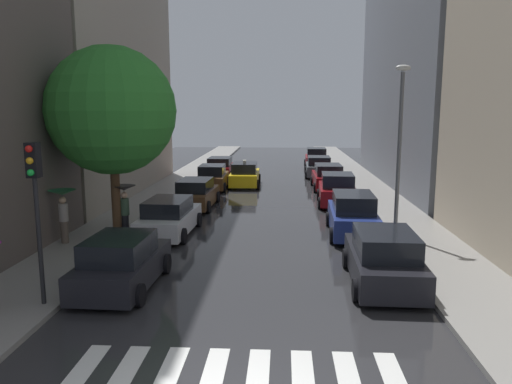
{
  "coord_description": "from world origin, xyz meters",
  "views": [
    {
      "loc": [
        0.92,
        -7.72,
        5.3
      ],
      "look_at": [
        -0.4,
        15.9,
        1.28
      ],
      "focal_mm": 34.61,
      "sensor_mm": 36.0,
      "label": 1
    }
  ],
  "objects": [
    {
      "name": "sidewalk_right",
      "position": [
        6.5,
        24.0,
        0.07
      ],
      "size": [
        3.0,
        72.0,
        0.15
      ],
      "primitive_type": "cube",
      "color": "gray",
      "rests_on": "ground"
    },
    {
      "name": "sidewalk_left",
      "position": [
        -6.5,
        24.0,
        0.07
      ],
      "size": [
        3.0,
        72.0,
        0.15
      ],
      "primitive_type": "cube",
      "color": "gray",
      "rests_on": "ground"
    },
    {
      "name": "taxi_midroad",
      "position": [
        -1.73,
        25.9,
        0.76
      ],
      "size": [
        2.11,
        4.4,
        1.81
      ],
      "rotation": [
        0.0,
        0.0,
        1.58
      ],
      "color": "yellow",
      "rests_on": "ground"
    },
    {
      "name": "parked_car_right_nearest",
      "position": [
        3.98,
        6.84,
        0.79
      ],
      "size": [
        2.24,
        4.54,
        1.69
      ],
      "rotation": [
        0.0,
        0.0,
        1.54
      ],
      "color": "black",
      "rests_on": "ground"
    },
    {
      "name": "traffic_light_left_corner",
      "position": [
        -5.45,
        4.44,
        3.29
      ],
      "size": [
        0.3,
        0.42,
        4.3
      ],
      "color": "black",
      "rests_on": "sidewalk_left"
    },
    {
      "name": "pedestrian_near_tree",
      "position": [
        -5.51,
        11.61,
        1.62
      ],
      "size": [
        0.95,
        0.95,
        2.07
      ],
      "rotation": [
        0.0,
        0.0,
        5.11
      ],
      "color": "black",
      "rests_on": "sidewalk_left"
    },
    {
      "name": "crosswalk_stripes",
      "position": [
        0.0,
        1.38,
        0.01
      ],
      "size": [
        6.75,
        2.2,
        0.01
      ],
      "color": "silver",
      "rests_on": "ground"
    },
    {
      "name": "parked_car_right_third",
      "position": [
        3.92,
        19.45,
        0.82
      ],
      "size": [
        2.28,
        4.16,
        1.76
      ],
      "rotation": [
        0.0,
        0.0,
        1.53
      ],
      "color": "maroon",
      "rests_on": "ground"
    },
    {
      "name": "lamp_post_right",
      "position": [
        5.55,
        12.31,
        4.09
      ],
      "size": [
        0.6,
        0.28,
        6.83
      ],
      "color": "#595B60",
      "rests_on": "sidewalk_right"
    },
    {
      "name": "parked_car_right_fifth",
      "position": [
        3.7,
        30.98,
        0.75
      ],
      "size": [
        2.23,
        4.28,
        1.6
      ],
      "rotation": [
        0.0,
        0.0,
        1.54
      ],
      "color": "#474C51",
      "rests_on": "ground"
    },
    {
      "name": "pedestrian_foreground",
      "position": [
        -7.51,
        10.37,
        1.66
      ],
      "size": [
        1.02,
        1.02,
        2.08
      ],
      "rotation": [
        0.0,
        0.0,
        0.14
      ],
      "color": "brown",
      "rests_on": "sidewalk_left"
    },
    {
      "name": "street_tree_left",
      "position": [
        -5.81,
        11.47,
        5.21
      ],
      "size": [
        5.03,
        5.03,
        7.58
      ],
      "color": "#513823",
      "rests_on": "sidewalk_left"
    },
    {
      "name": "parked_car_right_fourth",
      "position": [
        3.89,
        24.9,
        0.78
      ],
      "size": [
        2.11,
        4.49,
        1.66
      ],
      "rotation": [
        0.0,
        0.0,
        1.58
      ],
      "color": "maroon",
      "rests_on": "ground"
    },
    {
      "name": "ground_plane",
      "position": [
        0.0,
        24.0,
        -0.02
      ],
      "size": [
        28.0,
        72.0,
        0.04
      ],
      "primitive_type": "cube",
      "color": "#2A2A2D"
    },
    {
      "name": "parked_car_right_second",
      "position": [
        3.86,
        12.83,
        0.84
      ],
      "size": [
        2.18,
        4.55,
        1.81
      ],
      "rotation": [
        0.0,
        0.0,
        1.53
      ],
      "color": "navy",
      "rests_on": "ground"
    },
    {
      "name": "parked_car_left_third",
      "position": [
        -3.77,
        18.24,
        0.74
      ],
      "size": [
        2.16,
        4.37,
        1.56
      ],
      "rotation": [
        0.0,
        0.0,
        1.53
      ],
      "color": "brown",
      "rests_on": "ground"
    },
    {
      "name": "parked_car_left_nearest",
      "position": [
        -3.84,
        6.08,
        0.76
      ],
      "size": [
        2.2,
        4.2,
        1.62
      ],
      "rotation": [
        0.0,
        0.0,
        1.54
      ],
      "color": "black",
      "rests_on": "ground"
    },
    {
      "name": "parked_car_left_second",
      "position": [
        -3.89,
        12.44,
        0.74
      ],
      "size": [
        2.2,
        4.5,
        1.57
      ],
      "rotation": [
        0.0,
        0.0,
        1.53
      ],
      "color": "silver",
      "rests_on": "ground"
    },
    {
      "name": "parked_car_left_fifth",
      "position": [
        -3.99,
        30.28,
        0.73
      ],
      "size": [
        2.13,
        4.32,
        1.55
      ],
      "rotation": [
        0.0,
        0.0,
        1.56
      ],
      "color": "maroon",
      "rests_on": "ground"
    },
    {
      "name": "parked_car_right_sixth",
      "position": [
        3.87,
        36.66,
        0.84
      ],
      "size": [
        2.15,
        4.25,
        1.81
      ],
      "rotation": [
        0.0,
        0.0,
        1.55
      ],
      "color": "maroon",
      "rests_on": "ground"
    },
    {
      "name": "parked_car_left_fourth",
      "position": [
        -3.77,
        24.45,
        0.76
      ],
      "size": [
        2.07,
        4.15,
        1.62
      ],
      "rotation": [
        0.0,
        0.0,
        1.59
      ],
      "color": "brown",
      "rests_on": "ground"
    }
  ]
}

